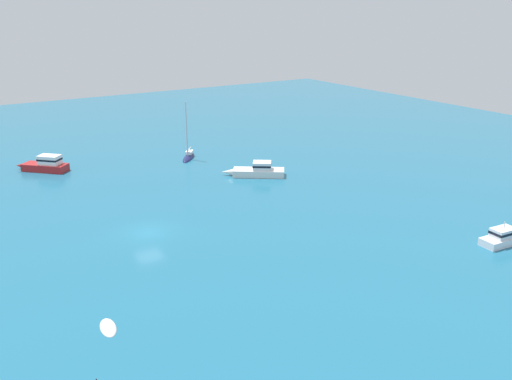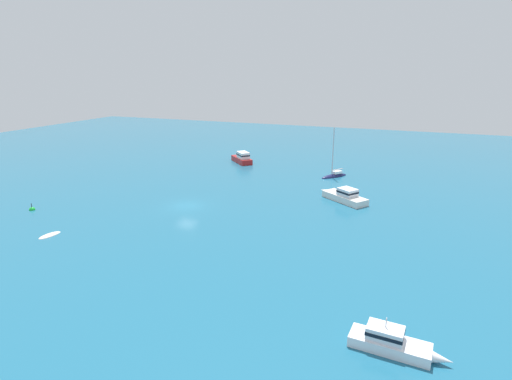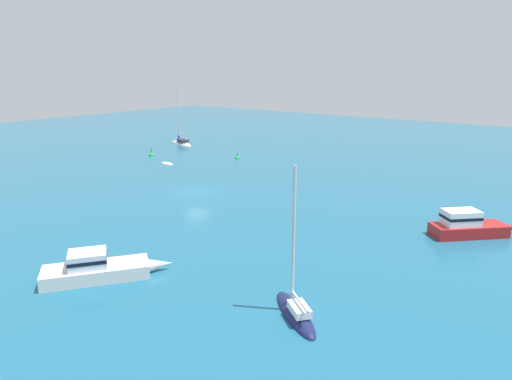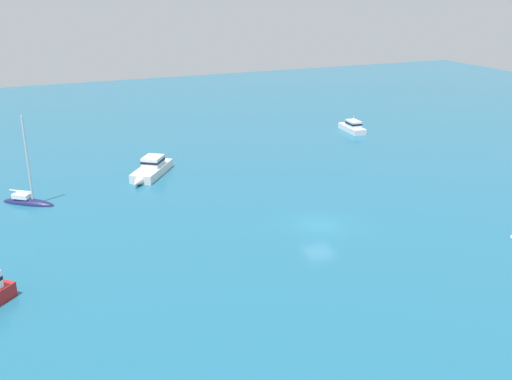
% 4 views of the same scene
% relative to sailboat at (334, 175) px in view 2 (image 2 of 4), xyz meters
% --- Properties ---
extents(ground_plane, '(164.19, 164.19, 0.00)m').
position_rel_sailboat_xyz_m(ground_plane, '(-14.80, -21.93, -0.22)').
color(ground_plane, '#1E607F').
extents(sailboat, '(4.10, 4.83, 8.63)m').
position_rel_sailboat_xyz_m(sailboat, '(0.00, 0.00, 0.00)').
color(sailboat, '#191E4C').
rests_on(sailboat, ground).
extents(cabin_cruiser, '(6.16, 2.11, 2.19)m').
position_rel_sailboat_xyz_m(cabin_cruiser, '(11.76, -41.63, 0.40)').
color(cabin_cruiser, white).
rests_on(cabin_cruiser, ground).
extents(launch, '(7.44, 5.93, 1.86)m').
position_rel_sailboat_xyz_m(launch, '(3.72, -12.30, 0.47)').
color(launch, silver).
rests_on(launch, ground).
extents(cabin_cruiser_1, '(6.18, 6.19, 2.14)m').
position_rel_sailboat_xyz_m(cabin_cruiser_1, '(-18.48, 4.34, 0.62)').
color(cabin_cruiser_1, '#B21E1E').
rests_on(cabin_cruiser_1, ground).
extents(dinghy, '(1.38, 2.56, 0.36)m').
position_rel_sailboat_xyz_m(dinghy, '(-23.15, -35.76, -0.22)').
color(dinghy, silver).
rests_on(dinghy, ground).
extents(mooring_buoy, '(0.73, 0.73, 1.21)m').
position_rel_sailboat_xyz_m(mooring_buoy, '(-31.92, -30.44, -0.21)').
color(mooring_buoy, green).
rests_on(mooring_buoy, ground).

